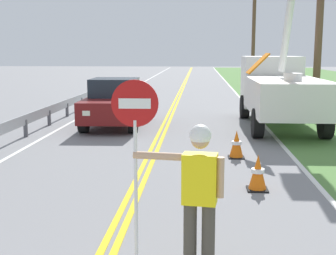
# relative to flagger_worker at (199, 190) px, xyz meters

# --- Properties ---
(centerline_yellow_left) EXTENTS (0.11, 110.00, 0.01)m
(centerline_yellow_left) POSITION_rel_flagger_worker_xyz_m (-1.30, 16.60, -1.04)
(centerline_yellow_left) COLOR yellow
(centerline_yellow_left) RESTS_ON ground
(centerline_yellow_right) EXTENTS (0.11, 110.00, 0.01)m
(centerline_yellow_right) POSITION_rel_flagger_worker_xyz_m (-1.12, 16.60, -1.04)
(centerline_yellow_right) COLOR yellow
(centerline_yellow_right) RESTS_ON ground
(edge_line_right) EXTENTS (0.12, 110.00, 0.01)m
(edge_line_right) POSITION_rel_flagger_worker_xyz_m (2.39, 16.60, -1.04)
(edge_line_right) COLOR silver
(edge_line_right) RESTS_ON ground
(edge_line_left) EXTENTS (0.12, 110.00, 0.01)m
(edge_line_left) POSITION_rel_flagger_worker_xyz_m (-4.81, 16.60, -1.04)
(edge_line_left) COLOR silver
(edge_line_left) RESTS_ON ground
(flagger_worker) EXTENTS (1.08, 0.30, 1.83)m
(flagger_worker) POSITION_rel_flagger_worker_xyz_m (0.00, 0.00, 0.00)
(flagger_worker) COLOR #474238
(flagger_worker) RESTS_ON ground
(stop_sign_paddle) EXTENTS (0.56, 0.04, 2.33)m
(stop_sign_paddle) POSITION_rel_flagger_worker_xyz_m (-0.76, 0.11, 0.66)
(stop_sign_paddle) COLOR silver
(stop_sign_paddle) RESTS_ON ground
(utility_bucket_truck) EXTENTS (2.69, 6.82, 6.11)m
(utility_bucket_truck) POSITION_rel_flagger_worker_xyz_m (2.86, 11.43, 0.39)
(utility_bucket_truck) COLOR white
(utility_bucket_truck) RESTS_ON ground
(oncoming_sedan_nearest) EXTENTS (2.01, 4.15, 1.70)m
(oncoming_sedan_nearest) POSITION_rel_flagger_worker_xyz_m (-3.01, 10.82, -0.21)
(oncoming_sedan_nearest) COLOR maroon
(oncoming_sedan_nearest) RESTS_ON ground
(utility_pole_near) EXTENTS (1.80, 0.28, 8.64)m
(utility_pole_near) POSITION_rel_flagger_worker_xyz_m (4.53, 12.88, 3.46)
(utility_pole_near) COLOR brown
(utility_pole_near) RESTS_ON ground
(utility_pole_mid) EXTENTS (1.80, 0.28, 8.63)m
(utility_pole_mid) POSITION_rel_flagger_worker_xyz_m (4.21, 31.40, 3.45)
(utility_pole_mid) COLOR brown
(utility_pole_mid) RESTS_ON ground
(traffic_cone_lead) EXTENTS (0.40, 0.40, 0.70)m
(traffic_cone_lead) POSITION_rel_flagger_worker_xyz_m (1.14, 3.44, -0.71)
(traffic_cone_lead) COLOR orange
(traffic_cone_lead) RESTS_ON ground
(traffic_cone_mid) EXTENTS (0.40, 0.40, 0.70)m
(traffic_cone_mid) POSITION_rel_flagger_worker_xyz_m (0.95, 6.16, -0.71)
(traffic_cone_mid) COLOR orange
(traffic_cone_mid) RESTS_ON ground
(guardrail_left_shoulder) EXTENTS (0.10, 32.00, 0.71)m
(guardrail_left_shoulder) POSITION_rel_flagger_worker_xyz_m (-5.41, 12.00, -0.53)
(guardrail_left_shoulder) COLOR #9EA0A3
(guardrail_left_shoulder) RESTS_ON ground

